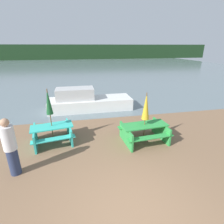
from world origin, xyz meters
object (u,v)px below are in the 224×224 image
at_px(picnic_table_green, 144,131).
at_px(picnic_table_teal, 53,132).
at_px(umbrella_gold, 146,106).
at_px(umbrella_darkgreen, 48,102).
at_px(boat, 87,102).
at_px(person, 10,147).

bearing_deg(picnic_table_green, picnic_table_teal, 170.40).
xyz_separation_m(picnic_table_green, umbrella_gold, (0.00, 0.00, 1.04)).
bearing_deg(umbrella_darkgreen, boat, 66.20).
distance_m(umbrella_darkgreen, umbrella_gold, 3.69).
xyz_separation_m(picnic_table_teal, umbrella_darkgreen, (-0.00, 0.00, 1.26)).
distance_m(picnic_table_green, umbrella_gold, 1.04).
distance_m(umbrella_gold, boat, 4.84).
bearing_deg(picnic_table_green, umbrella_gold, 0.00).
height_order(picnic_table_green, person, person).
xyz_separation_m(picnic_table_teal, person, (-0.93, -1.71, 0.48)).
distance_m(boat, person, 5.98).
bearing_deg(boat, umbrella_gold, -65.22).
bearing_deg(umbrella_gold, boat, 115.14).
relative_size(umbrella_gold, person, 1.12).
bearing_deg(person, umbrella_darkgreen, 61.57).
relative_size(picnic_table_teal, person, 0.98).
xyz_separation_m(umbrella_gold, boat, (-2.01, 4.29, -1.00)).
relative_size(umbrella_darkgreen, boat, 0.45).
relative_size(picnic_table_teal, umbrella_gold, 0.88).
distance_m(umbrella_darkgreen, boat, 4.19).
bearing_deg(umbrella_darkgreen, picnic_table_green, -9.60).
height_order(umbrella_darkgreen, boat, umbrella_darkgreen).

